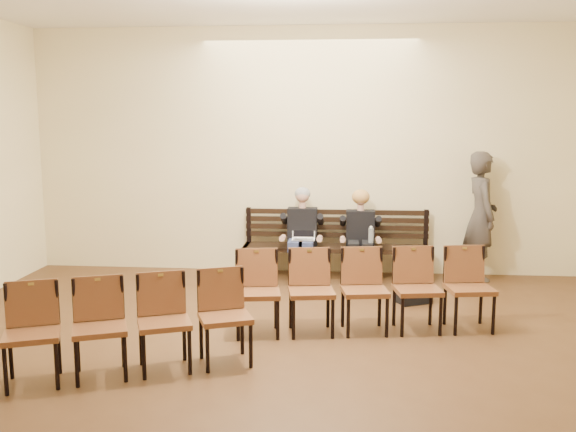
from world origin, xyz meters
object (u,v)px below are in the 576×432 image
object	(u,v)px
seated_man	(302,236)
chair_row_back	(100,329)
passerby	(482,206)
bench	(336,262)
chair_row_front	(365,291)
seated_woman	(360,240)
water_bottle	(371,243)
laptop	(303,241)
bag	(413,291)

from	to	relation	value
seated_man	chair_row_back	xyz separation A→B (m)	(-1.50, -3.56, -0.18)
passerby	chair_row_back	xyz separation A→B (m)	(-3.96, -3.78, -0.59)
bench	chair_row_front	size ratio (longest dim) A/B	0.96
bench	seated_woman	bearing A→B (deg)	-19.74
seated_man	chair_row_back	distance (m)	3.87
water_bottle	seated_woman	bearing A→B (deg)	122.06
seated_woman	laptop	bearing A→B (deg)	-169.42
laptop	chair_row_front	world-z (taller)	chair_row_front
seated_man	water_bottle	bearing A→B (deg)	-13.02
seated_man	chair_row_front	bearing A→B (deg)	-69.63
water_bottle	bag	bearing A→B (deg)	-59.16
seated_man	chair_row_front	size ratio (longest dim) A/B	0.45
passerby	bag	bearing A→B (deg)	134.41
chair_row_back	bag	bearing A→B (deg)	18.81
seated_woman	laptop	world-z (taller)	seated_woman
seated_woman	chair_row_back	xyz separation A→B (m)	(-2.31, -3.56, -0.13)
bench	seated_man	world-z (taller)	seated_man
seated_woman	seated_man	bearing A→B (deg)	180.00
bench	seated_woman	distance (m)	0.49
water_bottle	passerby	world-z (taller)	passerby
seated_woman	passerby	xyz separation A→B (m)	(1.66, 0.22, 0.46)
seated_man	water_bottle	world-z (taller)	seated_man
seated_man	bag	distance (m)	1.83
chair_row_front	chair_row_back	bearing A→B (deg)	-158.30
seated_woman	laptop	xyz separation A→B (m)	(-0.78, -0.15, 0.00)
seated_man	bag	bearing A→B (deg)	-36.04
passerby	laptop	bearing A→B (deg)	92.08
bag	chair_row_front	xyz separation A→B (m)	(-0.63, -1.13, 0.30)
bag	chair_row_front	bearing A→B (deg)	-119.00
seated_man	bag	world-z (taller)	seated_man
water_bottle	chair_row_back	size ratio (longest dim) A/B	0.09
laptop	seated_man	bearing A→B (deg)	107.80
bench	chair_row_back	xyz separation A→B (m)	(-1.97, -3.68, 0.21)
bag	chair_row_front	distance (m)	1.32
laptop	passerby	bearing A→B (deg)	16.16
seated_man	seated_woman	size ratio (longest dim) A/B	1.08
bench	water_bottle	xyz separation A→B (m)	(0.47, -0.34, 0.34)
laptop	bag	bearing A→B (deg)	-24.90
water_bottle	bag	distance (m)	1.05
laptop	water_bottle	xyz separation A→B (m)	(0.91, -0.07, 0.00)
seated_man	laptop	xyz separation A→B (m)	(0.03, -0.15, -0.04)
laptop	passerby	distance (m)	2.50
laptop	seated_woman	bearing A→B (deg)	18.21
seated_woman	bag	bearing A→B (deg)	-58.90
bag	seated_man	bearing A→B (deg)	143.96
bench	seated_man	size ratio (longest dim) A/B	2.14
seated_woman	chair_row_back	distance (m)	4.25
seated_woman	bag	distance (m)	1.29
bag	seated_woman	bearing A→B (deg)	121.10
seated_woman	passerby	distance (m)	1.73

